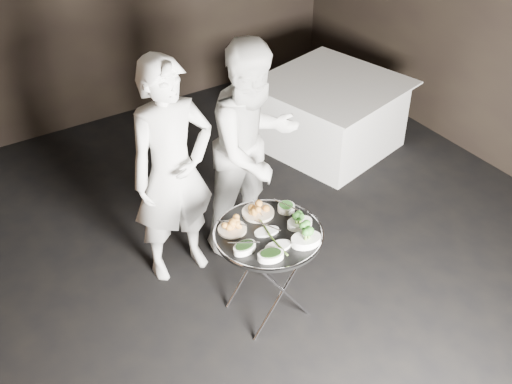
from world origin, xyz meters
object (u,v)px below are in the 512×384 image
serving_tray (268,234)px  dining_table (330,115)px  waiter_left (173,172)px  waiter_right (254,147)px  tray_stand (268,269)px

serving_tray → dining_table: serving_tray is taller
waiter_left → waiter_right: bearing=0.0°
waiter_left → waiter_right: size_ratio=1.02×
waiter_right → dining_table: (1.38, 0.78, -0.50)m
serving_tray → tray_stand: bearing=0.0°
serving_tray → waiter_right: waiter_right is taller
tray_stand → waiter_right: size_ratio=0.41×
tray_stand → dining_table: dining_table is taller
tray_stand → dining_table: 2.33m
dining_table → waiter_left: bearing=-159.4°
tray_stand → waiter_left: 0.95m
tray_stand → waiter_right: 0.96m
serving_tray → waiter_left: (-0.30, 0.76, 0.16)m
waiter_right → dining_table: size_ratio=1.40×
waiter_left → waiter_right: 0.67m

